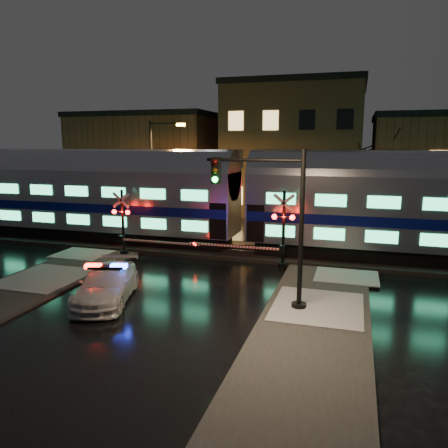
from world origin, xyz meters
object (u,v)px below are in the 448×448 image
Objects in this scene: police_car at (107,284)px; traffic_light at (276,226)px; crossing_signal_right at (276,237)px; streetlight at (155,169)px; crossing_signal_left at (128,229)px.

police_car is 7.45m from traffic_light.
traffic_light is (0.95, -5.66, 1.65)m from crossing_signal_right.
police_car is 14.70m from streetlight.
streetlight is (-11.04, 12.35, 1.31)m from traffic_light.
streetlight is (-1.39, 6.70, 3.07)m from crossing_signal_left.
streetlight is at bearing 101.73° from crossing_signal_left.
crossing_signal_left is 0.68× the size of streetlight.
crossing_signal_left is at bearing 150.32° from traffic_light.
traffic_light is (6.87, 1.18, 2.64)m from police_car.
crossing_signal_left is at bearing -179.96° from crossing_signal_right.
crossing_signal_right reaches higher than crossing_signal_left.
traffic_light is at bearing -48.20° from streetlight.
crossing_signal_right is (5.92, 6.84, 0.99)m from police_car.
crossing_signal_right is 1.06× the size of crossing_signal_left.
police_car is 0.91× the size of crossing_signal_right.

